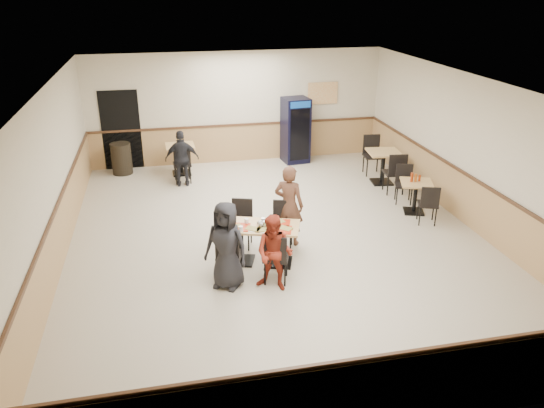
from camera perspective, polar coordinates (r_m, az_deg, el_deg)
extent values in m
plane|color=beige|center=(10.48, 0.56, -3.66)|extent=(10.00, 10.00, 0.00)
plane|color=silver|center=(9.52, 0.63, 12.70)|extent=(10.00, 10.00, 0.00)
plane|color=beige|center=(14.64, -3.77, 10.30)|extent=(8.00, 0.00, 8.00)
plane|color=beige|center=(5.62, 12.09, -12.27)|extent=(8.00, 0.00, 8.00)
plane|color=beige|center=(9.87, -22.71, 2.24)|extent=(0.00, 10.00, 10.00)
plane|color=beige|center=(11.42, 20.66, 5.22)|extent=(0.00, 10.00, 10.00)
cube|color=tan|center=(14.88, -3.66, 6.53)|extent=(7.98, 0.03, 1.00)
cube|color=tan|center=(11.73, 19.92, 0.57)|extent=(0.03, 9.98, 1.00)
cube|color=#472B19|center=(14.72, -3.70, 8.49)|extent=(7.98, 0.04, 0.06)
cube|color=black|center=(14.62, -15.92, 7.64)|extent=(1.00, 0.02, 2.10)
cube|color=orange|center=(15.07, 5.47, 11.78)|extent=(0.85, 0.02, 0.60)
cube|color=black|center=(9.65, -3.29, -6.07)|extent=(0.56, 0.56, 0.04)
cylinder|color=black|center=(9.48, -3.34, -4.20)|extent=(0.09, 0.09, 0.67)
cube|color=tan|center=(9.33, -3.39, -2.33)|extent=(0.87, 0.87, 0.04)
cube|color=black|center=(9.57, 0.78, -6.29)|extent=(0.56, 0.56, 0.04)
cylinder|color=black|center=(9.40, 0.79, -4.42)|extent=(0.09, 0.09, 0.67)
cube|color=tan|center=(9.25, 0.81, -2.53)|extent=(0.87, 0.87, 0.04)
imported|color=black|center=(8.60, -4.94, -4.46)|extent=(0.87, 0.79, 1.49)
imported|color=maroon|center=(8.54, 0.27, -5.31)|extent=(0.80, 0.75, 1.30)
imported|color=#543324|center=(9.97, 1.82, -0.15)|extent=(0.68, 0.62, 1.57)
imported|color=black|center=(13.09, -9.65, 4.83)|extent=(0.83, 0.38, 1.39)
cube|color=red|center=(9.35, 0.58, -2.05)|extent=(0.52, 0.45, 0.02)
cube|color=red|center=(9.11, 0.72, -2.77)|extent=(0.52, 0.45, 0.02)
cube|color=red|center=(9.22, -3.81, -2.47)|extent=(0.52, 0.45, 0.02)
cylinder|color=white|center=(9.23, -4.11, -2.48)|extent=(0.23, 0.23, 0.01)
cube|color=tan|center=(9.23, -4.11, -2.41)|extent=(0.26, 0.17, 0.02)
cylinder|color=white|center=(9.09, -0.85, -2.85)|extent=(0.23, 0.23, 0.01)
cube|color=tan|center=(9.08, -0.85, -2.79)|extent=(0.29, 0.22, 0.02)
cylinder|color=white|center=(9.14, 1.36, -2.69)|extent=(0.23, 0.23, 0.01)
cube|color=tan|center=(9.14, 1.36, -2.62)|extent=(0.30, 0.30, 0.02)
cylinder|color=white|center=(9.38, 0.59, -2.01)|extent=(0.23, 0.23, 0.01)
cube|color=tan|center=(9.37, 0.59, -1.94)|extent=(0.29, 0.23, 0.02)
cylinder|color=white|center=(9.13, -2.06, -2.74)|extent=(0.23, 0.23, 0.01)
cube|color=tan|center=(9.12, -2.06, -2.67)|extent=(0.30, 0.28, 0.02)
cylinder|color=white|center=(9.33, -2.76, -1.85)|extent=(0.08, 0.08, 0.10)
cylinder|color=white|center=(9.05, -3.37, -2.69)|extent=(0.08, 0.08, 0.10)
cylinder|color=white|center=(9.11, -4.56, -2.55)|extent=(0.08, 0.08, 0.10)
cylinder|color=white|center=(9.42, -4.48, -1.65)|extent=(0.08, 0.08, 0.10)
cylinder|color=#A2AAB4|center=(9.29, -0.97, -1.88)|extent=(0.07, 0.07, 0.12)
cylinder|color=#A2AAB4|center=(9.24, -0.58, -2.02)|extent=(0.07, 0.07, 0.12)
cylinder|color=#A2AAB4|center=(9.18, -0.76, -2.20)|extent=(0.07, 0.07, 0.12)
ellipsoid|color=silver|center=(9.24, -1.20, -2.10)|extent=(0.15, 0.15, 0.10)
cube|color=black|center=(12.02, 14.97, -0.76)|extent=(0.53, 0.53, 0.04)
cylinder|color=black|center=(11.89, 15.14, 0.72)|extent=(0.08, 0.08, 0.64)
cube|color=tan|center=(11.78, 15.30, 2.20)|extent=(0.83, 0.83, 0.04)
cube|color=black|center=(13.58, 11.69, 2.34)|extent=(0.55, 0.55, 0.04)
cylinder|color=black|center=(13.45, 11.82, 3.91)|extent=(0.10, 0.10, 0.74)
cube|color=tan|center=(13.34, 11.96, 5.46)|extent=(0.85, 0.85, 0.04)
cylinder|color=#9D300B|center=(11.74, 14.82, 2.79)|extent=(0.06, 0.06, 0.20)
cylinder|color=#BE5E19|center=(11.78, 15.20, 2.75)|extent=(0.06, 0.06, 0.17)
cylinder|color=#9D300B|center=(11.83, 15.58, 2.71)|extent=(0.05, 0.05, 0.14)
cube|color=black|center=(14.14, -9.67, 3.32)|extent=(0.48, 0.48, 0.04)
cylinder|color=black|center=(14.02, -9.77, 4.75)|extent=(0.09, 0.09, 0.70)
cube|color=tan|center=(13.91, -9.87, 6.17)|extent=(0.74, 0.74, 0.04)
cube|color=black|center=(14.70, 2.54, 7.93)|extent=(0.74, 0.73, 1.78)
cube|color=black|center=(14.41, 3.01, 7.42)|extent=(0.54, 0.08, 1.40)
cube|color=#0D3F97|center=(14.21, 3.10, 10.61)|extent=(0.56, 0.08, 0.17)
cylinder|color=black|center=(14.38, -15.88, 4.72)|extent=(0.52, 0.52, 0.81)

